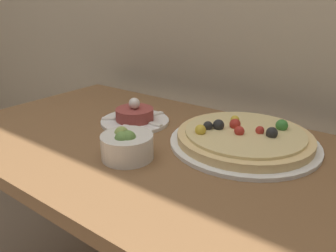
# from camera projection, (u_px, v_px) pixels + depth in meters

# --- Properties ---
(dining_table) EXTENTS (1.06, 0.67, 0.72)m
(dining_table) POSITION_uv_depth(u_px,v_px,m) (139.00, 176.00, 0.93)
(dining_table) COLOR brown
(dining_table) RESTS_ON ground_plane
(pizza_plate) EXTENTS (0.38, 0.38, 0.06)m
(pizza_plate) POSITION_uv_depth(u_px,v_px,m) (244.00, 138.00, 0.84)
(pizza_plate) COLOR white
(pizza_plate) RESTS_ON dining_table
(tartare_plate) EXTENTS (0.20, 0.20, 0.08)m
(tartare_plate) POSITION_uv_depth(u_px,v_px,m) (135.00, 117.00, 0.98)
(tartare_plate) COLOR white
(tartare_plate) RESTS_ON dining_table
(small_bowl) EXTENTS (0.12, 0.12, 0.07)m
(small_bowl) POSITION_uv_depth(u_px,v_px,m) (127.00, 145.00, 0.76)
(small_bowl) COLOR silver
(small_bowl) RESTS_ON dining_table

